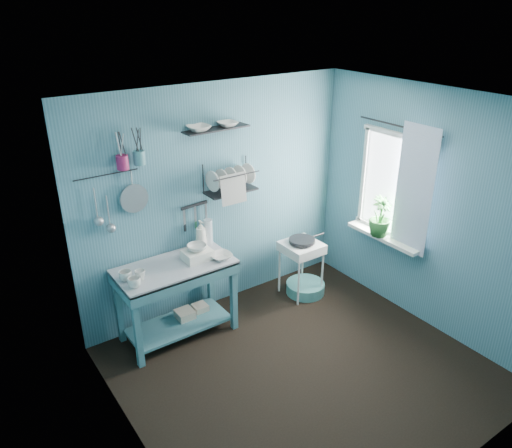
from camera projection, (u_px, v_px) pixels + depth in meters
floor at (303, 370)px, 4.76m from camera, size 3.20×3.20×0.00m
ceiling at (316, 106)px, 3.72m from camera, size 3.20×3.20×0.00m
wall_back at (218, 200)px, 5.36m from camera, size 3.20×0.00×3.20m
wall_front at (465, 346)px, 3.12m from camera, size 3.20×0.00×3.20m
wall_left at (130, 317)px, 3.40m from camera, size 0.00×3.00×3.00m
wall_right at (428, 212)px, 5.07m from camera, size 0.00×3.00×3.00m
work_counter at (177, 301)px, 5.10m from camera, size 1.26×0.81×0.83m
mug_left at (134, 282)px, 4.54m from camera, size 0.12×0.12×0.10m
mug_mid at (140, 275)px, 4.66m from camera, size 0.14×0.14×0.09m
mug_right at (126, 276)px, 4.65m from camera, size 0.17×0.17×0.10m
wash_tub at (197, 255)px, 5.02m from camera, size 0.28×0.22×0.10m
tub_bowl at (197, 248)px, 4.99m from camera, size 0.20×0.19×0.06m
soap_bottle at (201, 234)px, 5.23m from camera, size 0.11×0.12×0.30m
water_bottle at (208, 232)px, 5.30m from camera, size 0.09×0.09×0.28m
counter_bowl at (221, 256)px, 5.04m from camera, size 0.22×0.22×0.05m
hotplate_stand at (301, 269)px, 5.85m from camera, size 0.42×0.42×0.67m
frying_pan at (302, 240)px, 5.70m from camera, size 0.30×0.30×0.03m
knife_strip at (194, 205)px, 5.17m from camera, size 0.32×0.05×0.03m
dish_rack at (231, 177)px, 5.19m from camera, size 0.58×0.32×0.32m
upper_shelf at (217, 129)px, 4.93m from camera, size 0.70×0.20×0.01m
shelf_bowl_left at (199, 136)px, 4.84m from camera, size 0.23×0.23×0.05m
shelf_bowl_right at (228, 131)px, 5.01m from camera, size 0.20×0.20×0.05m
utensil_cup_magenta at (122, 162)px, 4.50m from camera, size 0.11×0.11×0.13m
utensil_cup_teal at (139, 158)px, 4.58m from camera, size 0.11×0.11×0.13m
colander at (134, 198)px, 4.72m from camera, size 0.28×0.03×0.28m
ladle_outer at (96, 203)px, 4.53m from camera, size 0.01×0.01×0.30m
ladle_inner at (108, 211)px, 4.62m from camera, size 0.01×0.01×0.30m
hook_rail at (106, 175)px, 4.50m from camera, size 0.60×0.01×0.01m
window_glass at (395, 186)px, 5.34m from camera, size 0.00×1.10×1.10m
windowsill at (383, 237)px, 5.54m from camera, size 0.16×0.95×0.04m
curtain at (414, 191)px, 5.06m from camera, size 0.00×1.35×1.35m
curtain_rod at (399, 126)px, 5.04m from camera, size 0.02×1.05×0.02m
potted_plant at (380, 217)px, 5.45m from camera, size 0.26×0.26×0.45m
storage_tin_large at (185, 319)px, 5.31m from camera, size 0.18×0.18×0.22m
storage_tin_small at (200, 313)px, 5.44m from camera, size 0.15×0.15×0.20m
floor_basin at (305, 288)px, 5.98m from camera, size 0.46×0.46×0.13m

